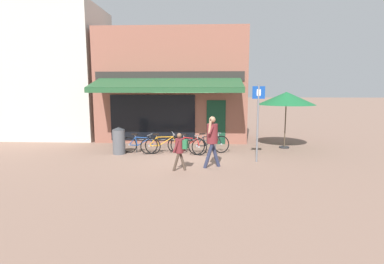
{
  "coord_description": "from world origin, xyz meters",
  "views": [
    {
      "loc": [
        0.99,
        -11.42,
        2.65
      ],
      "look_at": [
        0.42,
        -0.47,
        1.05
      ],
      "focal_mm": 28.0,
      "sensor_mm": 36.0,
      "label": 1
    }
  ],
  "objects_px": {
    "litter_bin": "(119,141)",
    "cafe_parasol": "(286,99)",
    "bicycle_orange": "(163,144)",
    "parking_sign": "(258,116)",
    "bicycle_black": "(209,144)",
    "pedestrian_child": "(180,147)",
    "bicycle_blue": "(141,145)",
    "pedestrian_adult": "(212,136)",
    "bicycle_red": "(188,145)"
  },
  "relations": [
    {
      "from": "litter_bin",
      "to": "cafe_parasol",
      "type": "bearing_deg",
      "value": 13.0
    },
    {
      "from": "bicycle_orange",
      "to": "parking_sign",
      "type": "bearing_deg",
      "value": -38.83
    },
    {
      "from": "bicycle_black",
      "to": "pedestrian_child",
      "type": "bearing_deg",
      "value": -132.77
    },
    {
      "from": "litter_bin",
      "to": "parking_sign",
      "type": "distance_m",
      "value": 5.6
    },
    {
      "from": "bicycle_blue",
      "to": "bicycle_orange",
      "type": "bearing_deg",
      "value": 11.28
    },
    {
      "from": "pedestrian_child",
      "to": "pedestrian_adult",
      "type": "bearing_deg",
      "value": -144.41
    },
    {
      "from": "bicycle_blue",
      "to": "litter_bin",
      "type": "distance_m",
      "value": 0.89
    },
    {
      "from": "pedestrian_adult",
      "to": "pedestrian_child",
      "type": "height_order",
      "value": "pedestrian_adult"
    },
    {
      "from": "bicycle_orange",
      "to": "pedestrian_child",
      "type": "distance_m",
      "value": 2.73
    },
    {
      "from": "pedestrian_child",
      "to": "litter_bin",
      "type": "relative_size",
      "value": 1.13
    },
    {
      "from": "bicycle_black",
      "to": "pedestrian_child",
      "type": "distance_m",
      "value": 2.79
    },
    {
      "from": "cafe_parasol",
      "to": "litter_bin",
      "type": "bearing_deg",
      "value": -167.0
    },
    {
      "from": "bicycle_blue",
      "to": "pedestrian_adult",
      "type": "bearing_deg",
      "value": -25.36
    },
    {
      "from": "bicycle_blue",
      "to": "pedestrian_adult",
      "type": "height_order",
      "value": "pedestrian_adult"
    },
    {
      "from": "bicycle_red",
      "to": "parking_sign",
      "type": "bearing_deg",
      "value": -1.74
    },
    {
      "from": "pedestrian_adult",
      "to": "litter_bin",
      "type": "xyz_separation_m",
      "value": [
        -3.75,
        1.89,
        -0.51
      ]
    },
    {
      "from": "bicycle_black",
      "to": "cafe_parasol",
      "type": "xyz_separation_m",
      "value": [
        3.39,
        1.38,
        1.83
      ]
    },
    {
      "from": "bicycle_black",
      "to": "pedestrian_adult",
      "type": "bearing_deg",
      "value": -110.42
    },
    {
      "from": "bicycle_red",
      "to": "pedestrian_adult",
      "type": "bearing_deg",
      "value": -42.21
    },
    {
      "from": "bicycle_blue",
      "to": "litter_bin",
      "type": "xyz_separation_m",
      "value": [
        -0.86,
        -0.14,
        0.19
      ]
    },
    {
      "from": "bicycle_black",
      "to": "litter_bin",
      "type": "distance_m",
      "value": 3.67
    },
    {
      "from": "bicycle_orange",
      "to": "litter_bin",
      "type": "relative_size",
      "value": 1.6
    },
    {
      "from": "bicycle_orange",
      "to": "cafe_parasol",
      "type": "xyz_separation_m",
      "value": [
        5.29,
        1.46,
        1.83
      ]
    },
    {
      "from": "bicycle_orange",
      "to": "cafe_parasol",
      "type": "distance_m",
      "value": 5.78
    },
    {
      "from": "bicycle_blue",
      "to": "bicycle_orange",
      "type": "distance_m",
      "value": 0.9
    },
    {
      "from": "parking_sign",
      "to": "bicycle_black",
      "type": "bearing_deg",
      "value": 143.35
    },
    {
      "from": "bicycle_blue",
      "to": "cafe_parasol",
      "type": "relative_size",
      "value": 0.68
    },
    {
      "from": "bicycle_blue",
      "to": "bicycle_black",
      "type": "relative_size",
      "value": 0.98
    },
    {
      "from": "pedestrian_child",
      "to": "cafe_parasol",
      "type": "relative_size",
      "value": 0.5
    },
    {
      "from": "bicycle_black",
      "to": "litter_bin",
      "type": "height_order",
      "value": "litter_bin"
    },
    {
      "from": "pedestrian_adult",
      "to": "litter_bin",
      "type": "relative_size",
      "value": 1.59
    },
    {
      "from": "bicycle_black",
      "to": "litter_bin",
      "type": "bearing_deg",
      "value": 160.91
    },
    {
      "from": "bicycle_orange",
      "to": "bicycle_red",
      "type": "bearing_deg",
      "value": -21.82
    },
    {
      "from": "litter_bin",
      "to": "bicycle_black",
      "type": "bearing_deg",
      "value": 3.79
    },
    {
      "from": "bicycle_red",
      "to": "parking_sign",
      "type": "height_order",
      "value": "parking_sign"
    },
    {
      "from": "bicycle_red",
      "to": "cafe_parasol",
      "type": "relative_size",
      "value": 0.63
    },
    {
      "from": "pedestrian_adult",
      "to": "pedestrian_child",
      "type": "relative_size",
      "value": 1.4
    },
    {
      "from": "pedestrian_child",
      "to": "bicycle_black",
      "type": "bearing_deg",
      "value": -98.86
    },
    {
      "from": "pedestrian_adult",
      "to": "litter_bin",
      "type": "height_order",
      "value": "pedestrian_adult"
    },
    {
      "from": "bicycle_blue",
      "to": "bicycle_orange",
      "type": "relative_size",
      "value": 0.96
    },
    {
      "from": "bicycle_red",
      "to": "cafe_parasol",
      "type": "distance_m",
      "value": 4.85
    },
    {
      "from": "pedestrian_adult",
      "to": "cafe_parasol",
      "type": "bearing_deg",
      "value": -135.12
    },
    {
      "from": "bicycle_black",
      "to": "pedestrian_child",
      "type": "xyz_separation_m",
      "value": [
        -0.94,
        -2.6,
        0.39
      ]
    },
    {
      "from": "bicycle_red",
      "to": "bicycle_black",
      "type": "relative_size",
      "value": 0.92
    },
    {
      "from": "parking_sign",
      "to": "bicycle_orange",
      "type": "bearing_deg",
      "value": 161.54
    },
    {
      "from": "bicycle_orange",
      "to": "litter_bin",
      "type": "height_order",
      "value": "litter_bin"
    },
    {
      "from": "bicycle_black",
      "to": "litter_bin",
      "type": "relative_size",
      "value": 1.56
    },
    {
      "from": "parking_sign",
      "to": "cafe_parasol",
      "type": "xyz_separation_m",
      "value": [
        1.66,
        2.67,
        0.52
      ]
    },
    {
      "from": "parking_sign",
      "to": "pedestrian_adult",
      "type": "bearing_deg",
      "value": -152.71
    },
    {
      "from": "bicycle_blue",
      "to": "cafe_parasol",
      "type": "bearing_deg",
      "value": 23.22
    }
  ]
}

